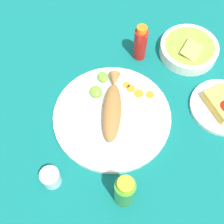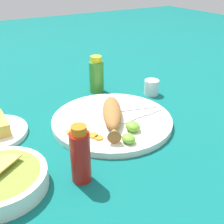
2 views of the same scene
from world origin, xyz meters
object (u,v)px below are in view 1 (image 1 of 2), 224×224
fried_fish (112,108)px  side_plate_fries (222,107)px  guacamole_bowl (189,49)px  fork_near (85,129)px  hot_sauce_bottle_red (140,43)px  main_plate (112,116)px  fork_far (81,115)px  salt_cup (51,178)px  hot_sauce_bottle_green (125,191)px

fried_fish → side_plate_fries: (0.13, 0.32, -0.03)m
side_plate_fries → guacamole_bowl: (-0.23, 0.02, 0.02)m
fried_fish → fork_near: (0.02, -0.10, -0.02)m
hot_sauce_bottle_red → side_plate_fries: hot_sauce_bottle_red is taller
fork_near → main_plate: bearing=-158.6°
side_plate_fries → main_plate: bearing=-109.5°
main_plate → fork_far: fork_far is taller
hot_sauce_bottle_red → side_plate_fries: 0.33m
fork_near → fork_far: size_ratio=0.98×
main_plate → fried_fish: (-0.01, 0.01, 0.03)m
fried_fish → salt_cup: size_ratio=4.18×
fried_fish → fork_near: size_ratio=1.28×
fork_far → guacamole_bowl: guacamole_bowl is taller
fried_fish → salt_cup: (0.12, -0.24, -0.01)m
hot_sauce_bottle_red → hot_sauce_bottle_green: 0.49m
side_plate_fries → fork_near: bearing=-104.3°
guacamole_bowl → side_plate_fries: bearing=-5.1°
main_plate → hot_sauce_bottle_red: bearing=133.6°
hot_sauce_bottle_green → guacamole_bowl: bearing=129.7°
main_plate → hot_sauce_bottle_red: 0.27m
fork_far → guacamole_bowl: 0.44m
main_plate → guacamole_bowl: bearing=108.5°
main_plate → salt_cup: salt_cup is taller
main_plate → salt_cup: (0.11, -0.24, 0.02)m
main_plate → hot_sauce_bottle_green: (0.24, -0.08, 0.06)m
fork_far → fork_near: bearing=75.3°
fried_fish → main_plate: bearing=0.0°
fried_fish → hot_sauce_bottle_red: size_ratio=1.67×
fork_far → salt_cup: (0.15, -0.15, 0.00)m
side_plate_fries → hot_sauce_bottle_green: bearing=-73.6°
fork_near → fork_far: (-0.05, 0.01, 0.00)m
fried_fish → salt_cup: fried_fish is taller
fried_fish → hot_sauce_bottle_green: bearing=10.4°
fork_far → hot_sauce_bottle_green: size_ratio=1.35×
fried_fish → hot_sauce_bottle_green: size_ratio=1.68×
fork_near → hot_sauce_bottle_green: (0.23, 0.02, 0.04)m
hot_sauce_bottle_red → salt_cup: size_ratio=2.50×
fried_fish → fork_far: bearing=-76.9°
salt_cup → side_plate_fries: bearing=89.2°
fork_near → hot_sauce_bottle_red: 0.34m
hot_sauce_bottle_red → salt_cup: hot_sauce_bottle_red is taller
fried_fish → hot_sauce_bottle_green: (0.25, -0.08, 0.03)m
salt_cup → guacamole_bowl: bearing=111.0°
guacamole_bowl → salt_cup: bearing=-69.0°
hot_sauce_bottle_green → guacamole_bowl: size_ratio=0.69×
hot_sauce_bottle_red → fried_fish: bearing=-47.4°
fork_far → salt_cup: salt_cup is taller
hot_sauce_bottle_green → salt_cup: 0.21m
hot_sauce_bottle_green → fork_near: bearing=-175.7°
hot_sauce_bottle_red → hot_sauce_bottle_green: size_ratio=1.01×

